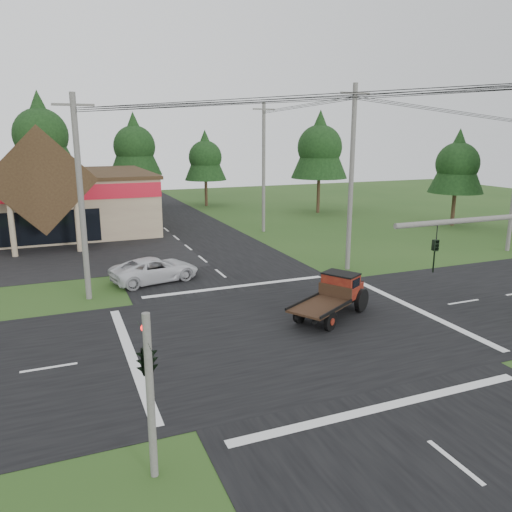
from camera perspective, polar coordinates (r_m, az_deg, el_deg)
ground at (r=22.56m, az=3.93°, el=-8.43°), size 120.00×120.00×0.00m
road_ns at (r=22.55m, az=3.93°, el=-8.41°), size 12.00×120.00×0.02m
road_ew at (r=22.55m, az=3.93°, el=-8.40°), size 120.00×12.00×0.02m
traffic_signal_corner at (r=12.57m, az=-12.43°, el=-9.89°), size 0.53×2.48×4.40m
utility_pole_nw at (r=26.95m, az=-19.39°, el=6.33°), size 2.00×0.30×10.50m
utility_pole_ne at (r=31.93m, az=10.84°, el=8.80°), size 2.00×0.30×11.50m
utility_pole_n at (r=44.33m, az=0.88°, el=10.15°), size 2.00×0.30×11.20m
tree_row_c at (r=59.74m, az=-23.42°, el=12.84°), size 7.28×7.28×13.13m
tree_row_d at (r=61.45m, az=-13.74°, el=12.29°), size 6.16×6.16×11.11m
tree_row_e at (r=61.27m, az=-5.82°, el=11.34°), size 5.04×5.04×9.09m
tree_side_ne at (r=55.85m, az=7.30°, el=12.45°), size 6.16×6.16×11.11m
tree_side_e_near at (r=50.98m, az=22.06°, el=9.96°), size 5.04×5.04×9.09m
antique_flatbed_truck at (r=23.86m, az=8.51°, el=-4.70°), size 5.14×4.07×2.04m
white_pickup at (r=30.12m, az=-11.47°, el=-1.53°), size 5.57×3.47×1.44m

